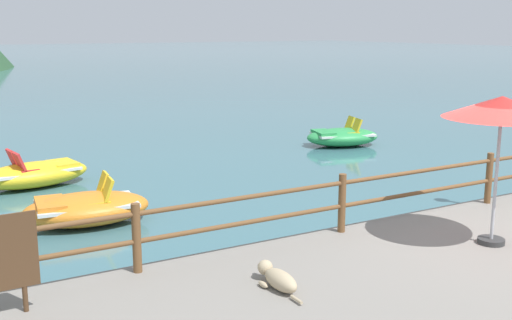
{
  "coord_description": "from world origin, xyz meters",
  "views": [
    {
      "loc": [
        -7.65,
        -6.1,
        3.61
      ],
      "look_at": [
        -1.3,
        5.0,
        0.9
      ],
      "focal_mm": 44.01,
      "sensor_mm": 36.0,
      "label": 1
    }
  ],
  "objects_px": {
    "dog_resting": "(278,278)",
    "pedal_boat_0": "(34,174)",
    "pedal_boat_1": "(342,137)",
    "pedal_boat_2": "(86,208)",
    "beach_umbrella": "(502,109)"
  },
  "relations": [
    {
      "from": "dog_resting",
      "to": "pedal_boat_0",
      "type": "relative_size",
      "value": 0.4
    },
    {
      "from": "dog_resting",
      "to": "pedal_boat_1",
      "type": "relative_size",
      "value": 0.42
    },
    {
      "from": "pedal_boat_0",
      "to": "pedal_boat_1",
      "type": "relative_size",
      "value": 1.04
    },
    {
      "from": "pedal_boat_0",
      "to": "pedal_boat_2",
      "type": "distance_m",
      "value": 3.43
    },
    {
      "from": "dog_resting",
      "to": "pedal_boat_2",
      "type": "distance_m",
      "value": 5.16
    },
    {
      "from": "beach_umbrella",
      "to": "pedal_boat_2",
      "type": "height_order",
      "value": "beach_umbrella"
    },
    {
      "from": "beach_umbrella",
      "to": "pedal_boat_0",
      "type": "distance_m",
      "value": 10.26
    },
    {
      "from": "beach_umbrella",
      "to": "pedal_boat_0",
      "type": "xyz_separation_m",
      "value": [
        -5.04,
        8.67,
        -2.14
      ]
    },
    {
      "from": "dog_resting",
      "to": "pedal_boat_2",
      "type": "relative_size",
      "value": 0.44
    },
    {
      "from": "pedal_boat_0",
      "to": "pedal_boat_2",
      "type": "bearing_deg",
      "value": -85.23
    },
    {
      "from": "pedal_boat_0",
      "to": "beach_umbrella",
      "type": "bearing_deg",
      "value": -59.86
    },
    {
      "from": "pedal_boat_0",
      "to": "pedal_boat_2",
      "type": "height_order",
      "value": "pedal_boat_2"
    },
    {
      "from": "pedal_boat_0",
      "to": "pedal_boat_2",
      "type": "relative_size",
      "value": 1.08
    },
    {
      "from": "pedal_boat_1",
      "to": "pedal_boat_2",
      "type": "xyz_separation_m",
      "value": [
        -9.02,
        -3.99,
        0.02
      ]
    },
    {
      "from": "pedal_boat_0",
      "to": "pedal_boat_1",
      "type": "distance_m",
      "value": 9.32
    }
  ]
}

